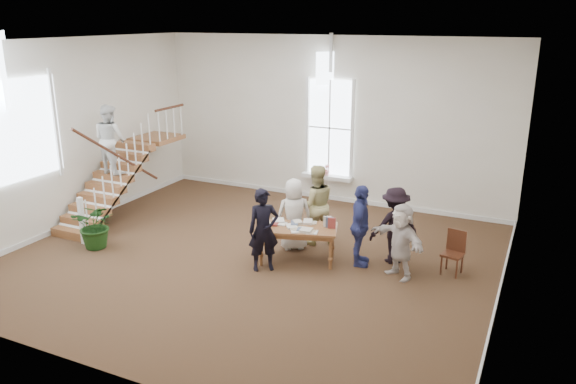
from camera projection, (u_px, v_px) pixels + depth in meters
The scene contains 12 objects.
ground at pixel (253, 257), 12.07m from camera, with size 10.00×10.00×0.00m, color #412E19.
room_shell at pixel (328, 186), 15.74m from camera, with size 10.49×10.00×10.00m.
staircase at pixel (113, 156), 14.00m from camera, with size 1.10×4.10×2.92m.
library_table at pixel (297, 231), 11.69m from camera, with size 1.81×1.28×0.83m.
police_officer at pixel (264, 230), 11.26m from camera, with size 0.62×0.41×1.71m, color black.
elderly_woman at pixel (294, 214), 12.31m from camera, with size 0.78×0.51×1.61m, color silver.
person_yellow at pixel (315, 205), 12.59m from camera, with size 0.89×0.69×1.84m, color #C8BE7D.
woman_cluster_a at pixel (360, 226), 11.47m from camera, with size 1.01×0.42×1.72m, color navy.
woman_cluster_b at pixel (395, 225), 11.63m from camera, with size 1.05×0.61×1.63m, color black.
woman_cluster_c at pixel (401, 241), 10.96m from camera, with size 1.41×0.45×1.52m, color silver.
floor_plant at pixel (96, 225), 12.44m from camera, with size 0.96×0.83×1.06m, color #173B13.
side_chair at pixel (454, 250), 11.22m from camera, with size 0.45×0.45×0.90m.
Camera 1 is at (5.42, -9.72, 4.95)m, focal length 35.00 mm.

